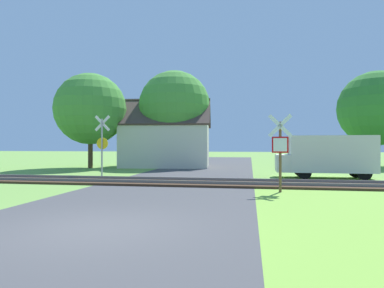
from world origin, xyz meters
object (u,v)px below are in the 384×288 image
object	(u,v)px
crossing_sign_far	(102,142)
mail_truck	(327,155)
tree_far	(376,108)
tree_center	(174,107)
stop_sign_near	(280,148)
tree_left	(90,109)
house	(167,144)

from	to	relation	value
crossing_sign_far	mail_truck	xyz separation A→B (m)	(12.00, 1.25, -0.68)
tree_far	tree_center	bearing A→B (deg)	-168.73
stop_sign_near	tree_center	distance (m)	15.83
tree_far	mail_truck	xyz separation A→B (m)	(-6.20, -11.16, -3.50)
crossing_sign_far	tree_left	distance (m)	8.24
tree_left	mail_truck	xyz separation A→B (m)	(16.00, -5.49, -3.25)
stop_sign_near	crossing_sign_far	bearing A→B (deg)	-19.92
tree_far	mail_truck	distance (m)	13.24
house	tree_far	size ratio (longest dim) A/B	0.97
crossing_sign_far	mail_truck	bearing A→B (deg)	3.83
stop_sign_near	mail_truck	bearing A→B (deg)	-109.42
stop_sign_near	mail_truck	world-z (taller)	stop_sign_near
tree_left	mail_truck	world-z (taller)	tree_left
stop_sign_near	crossing_sign_far	distance (m)	10.21
tree_left	mail_truck	distance (m)	17.23
tree_center	tree_far	bearing A→B (deg)	11.27
crossing_sign_far	tree_center	distance (m)	9.84
crossing_sign_far	tree_left	xyz separation A→B (m)	(-4.00, 6.74, 2.57)
house	tree_left	world-z (taller)	tree_left
house	tree_left	xyz separation A→B (m)	(-5.35, -2.50, 2.63)
house	mail_truck	world-z (taller)	house
tree_center	mail_truck	world-z (taller)	tree_center
tree_left	tree_center	bearing A→B (deg)	22.16
crossing_sign_far	tree_center	xyz separation A→B (m)	(2.02, 9.19, 2.90)
stop_sign_near	tree_far	xyz separation A→B (m)	(9.10, 17.02, 3.08)
crossing_sign_far	mail_truck	size ratio (longest dim) A/B	0.69
house	tree_left	bearing A→B (deg)	-160.48
tree_center	tree_left	bearing A→B (deg)	-157.84
stop_sign_near	mail_truck	distance (m)	6.55
stop_sign_near	mail_truck	xyz separation A→B (m)	(2.90, 5.86, -0.42)
crossing_sign_far	tree_left	world-z (taller)	tree_left
tree_center	mail_truck	xyz separation A→B (m)	(9.99, -7.94, -3.59)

